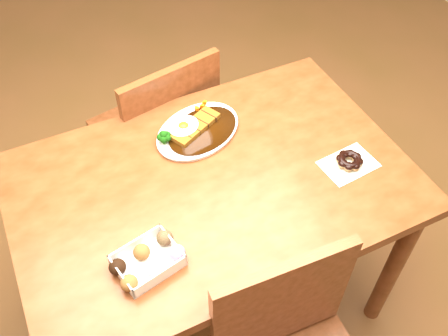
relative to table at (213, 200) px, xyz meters
name	(u,v)px	position (x,y,z in m)	size (l,w,h in m)	color
ground	(216,296)	(0.00, 0.00, -0.65)	(6.00, 6.00, 0.00)	brown
table	(213,200)	(0.00, 0.00, 0.00)	(1.20, 0.80, 0.75)	#542810
chair_far	(161,132)	(0.01, 0.54, -0.17)	(0.49, 0.49, 0.87)	#542810
katsu_curry_plate	(196,129)	(0.04, 0.21, 0.11)	(0.36, 0.32, 0.06)	white
donut_box	(148,260)	(-0.28, -0.19, 0.12)	(0.20, 0.16, 0.05)	white
pon_de_ring	(349,161)	(0.41, -0.13, 0.12)	(0.18, 0.13, 0.03)	silver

